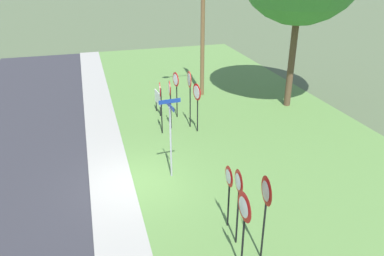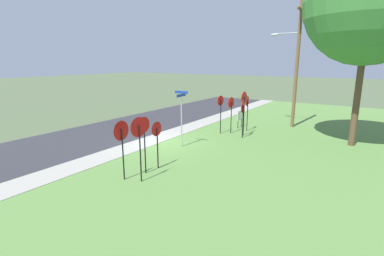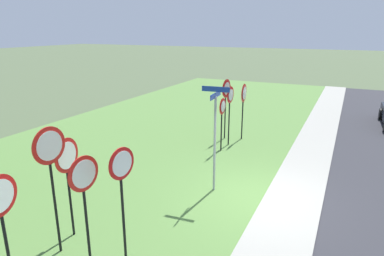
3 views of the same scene
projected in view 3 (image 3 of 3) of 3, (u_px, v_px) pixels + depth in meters
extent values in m
plane|color=#4C5B3D|center=(263.00, 200.00, 9.82)|extent=(160.00, 160.00, 0.00)
cube|color=#99968C|center=(291.00, 205.00, 9.48)|extent=(44.00, 1.60, 0.06)
cube|color=#567F3D|center=(99.00, 165.00, 12.27)|extent=(44.00, 12.00, 0.04)
cylinder|color=black|center=(7.00, 248.00, 5.87)|extent=(0.06, 0.06, 2.14)
cylinder|color=white|center=(0.00, 196.00, 5.56)|extent=(0.57, 0.09, 0.57)
cylinder|color=black|center=(87.00, 221.00, 6.72)|extent=(0.06, 0.06, 2.14)
cylinder|color=red|center=(84.00, 174.00, 6.42)|extent=(0.71, 0.11, 0.71)
cylinder|color=white|center=(84.00, 174.00, 6.41)|extent=(0.55, 0.07, 0.56)
cylinder|color=black|center=(70.00, 195.00, 7.82)|extent=(0.06, 0.06, 2.08)
cylinder|color=red|center=(67.00, 155.00, 7.52)|extent=(0.79, 0.14, 0.80)
cylinder|color=white|center=(67.00, 155.00, 7.52)|extent=(0.62, 0.10, 0.62)
cylinder|color=black|center=(54.00, 199.00, 7.15)|extent=(0.06, 0.06, 2.53)
cylinder|color=red|center=(49.00, 146.00, 6.79)|extent=(0.79, 0.07, 0.79)
cylinder|color=white|center=(50.00, 146.00, 6.78)|extent=(0.61, 0.04, 0.61)
cylinder|color=black|center=(123.00, 213.00, 6.87)|extent=(0.06, 0.06, 2.27)
cylinder|color=red|center=(122.00, 164.00, 6.55)|extent=(0.65, 0.12, 0.66)
cylinder|color=white|center=(122.00, 164.00, 6.54)|extent=(0.51, 0.08, 0.51)
cylinder|color=black|center=(225.00, 113.00, 14.89)|extent=(0.06, 0.06, 2.34)
cone|color=red|center=(227.00, 89.00, 14.57)|extent=(0.80, 0.13, 0.80)
cone|color=silver|center=(227.00, 89.00, 14.56)|extent=(0.54, 0.08, 0.55)
cylinder|color=black|center=(242.00, 115.00, 14.84)|extent=(0.06, 0.06, 2.15)
cone|color=red|center=(244.00, 93.00, 14.55)|extent=(0.81, 0.04, 0.81)
cone|color=silver|center=(245.00, 93.00, 14.54)|extent=(0.55, 0.02, 0.55)
cylinder|color=black|center=(229.00, 119.00, 14.06)|extent=(0.06, 0.06, 2.22)
cone|color=red|center=(231.00, 95.00, 13.76)|extent=(0.70, 0.08, 0.70)
cone|color=white|center=(231.00, 95.00, 13.75)|extent=(0.47, 0.05, 0.47)
cylinder|color=black|center=(221.00, 128.00, 13.44)|extent=(0.06, 0.06, 1.89)
cone|color=red|center=(223.00, 106.00, 13.17)|extent=(0.66, 0.05, 0.66)
cone|color=silver|center=(223.00, 106.00, 13.17)|extent=(0.45, 0.03, 0.45)
cylinder|color=#9EA0A8|center=(215.00, 145.00, 9.97)|extent=(0.07, 0.07, 2.85)
cylinder|color=#9EA0A8|center=(216.00, 97.00, 9.56)|extent=(0.09, 0.09, 0.03)
cube|color=navy|center=(216.00, 95.00, 9.55)|extent=(0.96, 0.10, 0.15)
cube|color=navy|center=(216.00, 89.00, 9.50)|extent=(0.08, 0.82, 0.15)
cylinder|color=black|center=(381.00, 114.00, 18.46)|extent=(0.61, 0.20, 0.60)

